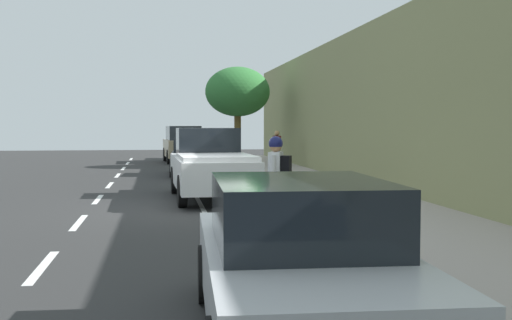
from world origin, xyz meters
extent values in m
plane|color=#2D2D2D|center=(0.00, 0.00, 0.00)|extent=(75.98, 75.98, 0.00)
cube|color=#ACA09B|center=(3.57, 0.00, 0.08)|extent=(3.85, 47.49, 0.17)
cube|color=gray|center=(1.56, 0.00, 0.08)|extent=(0.16, 47.49, 0.17)
cube|color=white|center=(-2.61, -5.84, 0.00)|extent=(0.14, 2.20, 0.01)
cube|color=white|center=(-2.61, -1.64, 0.00)|extent=(0.14, 2.20, 0.01)
cube|color=white|center=(-2.61, 2.56, 0.00)|extent=(0.14, 2.20, 0.01)
cube|color=white|center=(-2.61, 6.76, 0.00)|extent=(0.14, 2.20, 0.01)
cube|color=white|center=(-2.61, 10.96, 0.00)|extent=(0.14, 2.20, 0.01)
cube|color=white|center=(-2.61, 15.16, 0.00)|extent=(0.14, 2.20, 0.01)
cube|color=white|center=(-2.61, 19.36, 0.00)|extent=(0.14, 2.20, 0.01)
cube|color=white|center=(-2.61, 23.56, 0.00)|extent=(0.14, 2.20, 0.01)
cube|color=white|center=(0.09, 0.00, 0.00)|extent=(0.12, 47.49, 0.01)
cube|color=#888B5B|center=(5.74, 0.00, 2.61)|extent=(0.50, 47.49, 5.22)
cube|color=#B7BABF|center=(0.35, -9.42, 0.60)|extent=(1.94, 4.47, 0.64)
cube|color=black|center=(0.35, -9.42, 1.22)|extent=(1.63, 2.16, 0.60)
cylinder|color=black|center=(1.21, -8.09, 0.33)|extent=(0.25, 0.67, 0.66)
cylinder|color=black|center=(-0.41, -8.03, 0.33)|extent=(0.25, 0.67, 0.66)
cube|color=white|center=(0.46, 2.21, 0.75)|extent=(2.11, 5.35, 0.80)
cube|color=black|center=(0.44, 3.14, 1.55)|extent=(1.77, 1.55, 0.80)
cube|color=white|center=(0.50, 1.02, 1.21)|extent=(1.94, 2.70, 0.12)
cylinder|color=black|center=(1.32, 3.88, 0.40)|extent=(0.24, 0.81, 0.80)
cylinder|color=black|center=(-0.49, 3.83, 0.40)|extent=(0.24, 0.81, 0.80)
cylinder|color=black|center=(1.41, 0.59, 0.40)|extent=(0.24, 0.81, 0.80)
cylinder|color=black|center=(-0.39, 0.54, 0.40)|extent=(0.24, 0.81, 0.80)
cube|color=slate|center=(0.44, 10.94, 0.60)|extent=(1.97, 4.48, 0.64)
cube|color=black|center=(0.44, 10.94, 1.22)|extent=(1.65, 2.17, 0.60)
cylinder|color=black|center=(1.31, 12.27, 0.33)|extent=(0.25, 0.67, 0.66)
cylinder|color=black|center=(-0.30, 12.35, 0.33)|extent=(0.25, 0.67, 0.66)
cylinder|color=black|center=(1.18, 9.54, 0.33)|extent=(0.25, 0.67, 0.66)
cylinder|color=black|center=(-0.44, 9.62, 0.33)|extent=(0.25, 0.67, 0.66)
cube|color=tan|center=(0.35, 19.68, 0.78)|extent=(2.15, 4.80, 0.90)
cube|color=black|center=(0.35, 19.68, 1.61)|extent=(1.84, 3.19, 0.76)
cylinder|color=black|center=(1.15, 21.18, 0.38)|extent=(0.26, 0.77, 0.76)
cylinder|color=black|center=(-0.60, 21.09, 0.38)|extent=(0.26, 0.77, 0.76)
cylinder|color=black|center=(1.30, 18.27, 0.38)|extent=(0.26, 0.77, 0.76)
cylinder|color=black|center=(-0.44, 18.18, 0.38)|extent=(0.26, 0.77, 0.76)
torus|color=black|center=(0.65, -2.36, 0.35)|extent=(0.62, 0.41, 0.71)
torus|color=black|center=(1.53, -2.91, 0.35)|extent=(0.62, 0.41, 0.71)
cylinder|color=#197233|center=(0.98, -2.57, 0.44)|extent=(0.57, 0.37, 0.52)
cylinder|color=#197233|center=(1.29, -2.76, 0.43)|extent=(0.14, 0.10, 0.49)
cylinder|color=#197233|center=(1.02, -2.59, 0.68)|extent=(0.64, 0.42, 0.05)
cylinder|color=#197233|center=(1.39, -2.82, 0.27)|extent=(0.32, 0.22, 0.19)
cylinder|color=#197233|center=(1.43, -2.85, 0.51)|extent=(0.24, 0.17, 0.34)
cylinder|color=#197233|center=(0.68, -2.38, 0.52)|extent=(0.11, 0.09, 0.34)
cube|color=black|center=(1.33, -2.79, 0.71)|extent=(0.26, 0.21, 0.05)
cylinder|color=black|center=(0.72, -2.40, 0.75)|extent=(0.27, 0.40, 0.03)
cylinder|color=#C6B284|center=(1.33, -2.99, 0.44)|extent=(0.15, 0.15, 0.88)
cylinder|color=#C6B284|center=(1.25, -3.18, 0.44)|extent=(0.15, 0.15, 0.88)
cube|color=white|center=(1.29, -3.09, 1.20)|extent=(0.36, 0.44, 0.63)
cylinder|color=white|center=(1.39, -2.85, 1.17)|extent=(0.10, 0.10, 0.59)
cylinder|color=white|center=(1.19, -3.33, 1.17)|extent=(0.10, 0.10, 0.59)
sphere|color=tan|center=(1.29, -3.09, 1.63)|extent=(0.25, 0.25, 0.25)
sphere|color=navy|center=(1.29, -3.09, 1.68)|extent=(0.28, 0.28, 0.28)
cube|color=black|center=(1.48, -3.16, 1.22)|extent=(0.28, 0.35, 0.44)
cylinder|color=brown|center=(2.86, 15.68, 1.48)|extent=(0.33, 0.33, 2.63)
ellipsoid|color=#2F6F33|center=(2.86, 15.68, 3.67)|extent=(3.16, 3.16, 2.41)
cylinder|color=black|center=(4.35, 12.91, 0.57)|extent=(0.15, 0.15, 0.82)
cylinder|color=black|center=(4.28, 13.10, 0.57)|extent=(0.15, 0.15, 0.82)
cube|color=#591E1E|center=(4.31, 13.01, 1.27)|extent=(0.35, 0.44, 0.58)
cylinder|color=#591E1E|center=(4.40, 12.76, 1.24)|extent=(0.10, 0.10, 0.55)
cylinder|color=#591E1E|center=(4.23, 13.25, 1.24)|extent=(0.10, 0.10, 0.55)
sphere|color=tan|center=(4.31, 13.01, 1.68)|extent=(0.23, 0.23, 0.23)
cylinder|color=red|center=(1.99, -6.62, 0.52)|extent=(0.22, 0.22, 0.70)
sphere|color=red|center=(1.99, -6.62, 0.91)|extent=(0.20, 0.20, 0.20)
camera|label=1|loc=(-0.95, -15.20, 2.03)|focal=44.64mm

